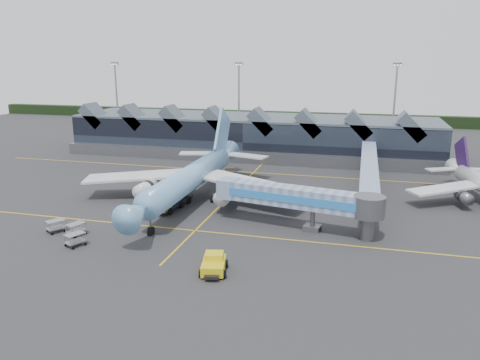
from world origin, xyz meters
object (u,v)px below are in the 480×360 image
(fuel_truck, at_px, (173,196))
(pushback_tug, at_px, (214,264))
(jet_bridge, at_px, (307,200))
(main_airliner, at_px, (193,176))

(fuel_truck, distance_m, pushback_tug, 25.09)
(fuel_truck, bearing_deg, jet_bridge, -5.85)
(jet_bridge, relative_size, pushback_tug, 4.79)
(main_airliner, bearing_deg, pushback_tug, -64.91)
(main_airliner, distance_m, fuel_truck, 5.55)
(fuel_truck, height_order, pushback_tug, fuel_truck)
(jet_bridge, distance_m, pushback_tug, 18.57)
(main_airliner, xyz_separation_m, jet_bridge, (20.29, -9.53, 0.12))
(fuel_truck, relative_size, pushback_tug, 2.04)
(main_airliner, relative_size, pushback_tug, 9.06)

